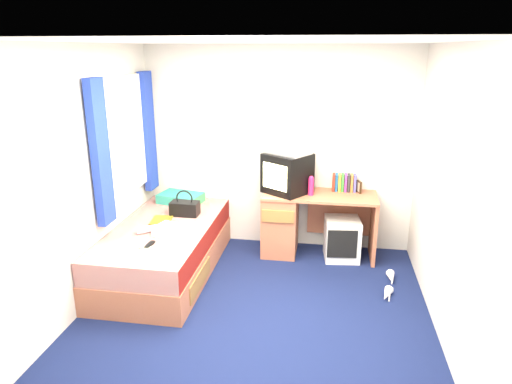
% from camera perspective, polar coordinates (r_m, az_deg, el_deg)
% --- Properties ---
extents(ground, '(3.40, 3.40, 0.00)m').
position_cam_1_polar(ground, '(4.35, -0.18, -15.15)').
color(ground, '#0C1438').
rests_on(ground, ground).
extents(room_shell, '(3.40, 3.40, 3.40)m').
position_cam_1_polar(room_shell, '(3.77, -0.21, 3.74)').
color(room_shell, white).
rests_on(room_shell, ground).
extents(bed, '(1.01, 2.00, 0.54)m').
position_cam_1_polar(bed, '(5.08, -11.26, -7.02)').
color(bed, '#B4694B').
rests_on(bed, ground).
extents(pillow, '(0.57, 0.42, 0.11)m').
position_cam_1_polar(pillow, '(5.66, -9.39, -0.76)').
color(pillow, '#1A6EAB').
rests_on(pillow, bed).
extents(desk, '(1.30, 0.55, 0.75)m').
position_cam_1_polar(desk, '(5.42, 4.92, -3.55)').
color(desk, '#B4694B').
rests_on(desk, ground).
extents(storage_cube, '(0.43, 0.43, 0.48)m').
position_cam_1_polar(storage_cube, '(5.40, 10.68, -5.76)').
color(storage_cube, white).
rests_on(storage_cube, ground).
extents(crt_tv, '(0.62, 0.61, 0.46)m').
position_cam_1_polar(crt_tv, '(5.25, 3.92, 2.36)').
color(crt_tv, black).
rests_on(crt_tv, desk).
extents(vcr, '(0.56, 0.52, 0.09)m').
position_cam_1_polar(vcr, '(5.19, 4.01, 5.28)').
color(vcr, silver).
rests_on(vcr, crt_tv).
extents(book_row, '(0.27, 0.13, 0.20)m').
position_cam_1_polar(book_row, '(5.43, 10.95, 1.16)').
color(book_row, maroon).
rests_on(book_row, desk).
extents(picture_frame, '(0.06, 0.12, 0.14)m').
position_cam_1_polar(picture_frame, '(5.41, 12.74, 0.65)').
color(picture_frame, '#301F10').
rests_on(picture_frame, desk).
extents(pink_water_bottle, '(0.07, 0.07, 0.20)m').
position_cam_1_polar(pink_water_bottle, '(5.21, 6.89, 0.67)').
color(pink_water_bottle, '#E7205D').
rests_on(pink_water_bottle, desk).
extents(aerosol_can, '(0.06, 0.06, 0.19)m').
position_cam_1_polar(aerosol_can, '(5.33, 6.53, 1.00)').
color(aerosol_can, white).
rests_on(aerosol_can, desk).
extents(handbag, '(0.32, 0.18, 0.29)m').
position_cam_1_polar(handbag, '(5.22, -8.89, -1.97)').
color(handbag, black).
rests_on(handbag, bed).
extents(towel, '(0.35, 0.32, 0.10)m').
position_cam_1_polar(towel, '(4.71, -10.69, -4.76)').
color(towel, silver).
rests_on(towel, bed).
extents(magazine, '(0.24, 0.30, 0.01)m').
position_cam_1_polar(magazine, '(5.12, -11.75, -3.48)').
color(magazine, yellow).
rests_on(magazine, bed).
extents(water_bottle, '(0.20, 0.18, 0.07)m').
position_cam_1_polar(water_bottle, '(4.82, -13.55, -4.58)').
color(water_bottle, silver).
rests_on(water_bottle, bed).
extents(colour_swatch_fan, '(0.22, 0.06, 0.01)m').
position_cam_1_polar(colour_swatch_fan, '(4.46, -13.05, -6.82)').
color(colour_swatch_fan, yellow).
rests_on(colour_swatch_fan, bed).
extents(remote_control, '(0.05, 0.16, 0.02)m').
position_cam_1_polar(remote_control, '(4.52, -13.15, -6.42)').
color(remote_control, black).
rests_on(remote_control, bed).
extents(window_assembly, '(0.11, 1.42, 1.40)m').
position_cam_1_polar(window_assembly, '(5.09, -16.01, 6.29)').
color(window_assembly, silver).
rests_on(window_assembly, room_shell).
extents(white_heels, '(0.21, 0.59, 0.09)m').
position_cam_1_polar(white_heels, '(4.93, 16.30, -11.20)').
color(white_heels, white).
rests_on(white_heels, ground).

